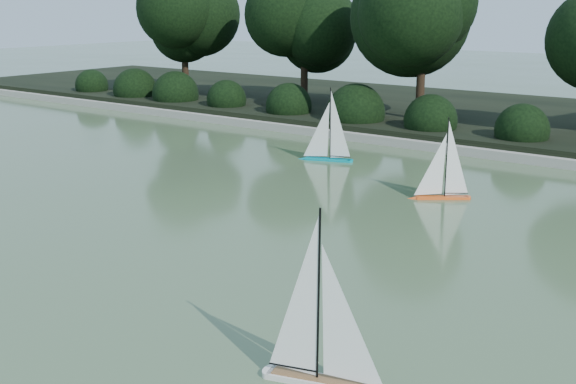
{
  "coord_description": "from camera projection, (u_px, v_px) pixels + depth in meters",
  "views": [
    {
      "loc": [
        4.7,
        -4.58,
        2.98
      ],
      "look_at": [
        -0.48,
        2.34,
        0.7
      ],
      "focal_mm": 45.0,
      "sensor_mm": 36.0,
      "label": 1
    }
  ],
  "objects": [
    {
      "name": "ground",
      "position": [
        184.0,
        318.0,
        7.03
      ],
      "size": [
        80.0,
        80.0,
        0.0
      ],
      "primitive_type": "plane",
      "color": "#3B5231",
      "rests_on": "ground"
    },
    {
      "name": "pond_coping",
      "position": [
        514.0,
        156.0,
        13.97
      ],
      "size": [
        40.0,
        0.35,
        0.18
      ],
      "primitive_type": "cube",
      "color": "gray",
      "rests_on": "ground"
    },
    {
      "name": "far_bank",
      "position": [
        574.0,
        126.0,
        17.06
      ],
      "size": [
        40.0,
        8.0,
        0.3
      ],
      "primitive_type": "cube",
      "color": "black",
      "rests_on": "ground"
    },
    {
      "name": "shrub_hedge",
      "position": [
        531.0,
        131.0,
        14.58
      ],
      "size": [
        29.1,
        1.1,
        1.1
      ],
      "color": "black",
      "rests_on": "ground"
    },
    {
      "name": "sailboat_white_b",
      "position": [
        333.0,
        359.0,
        5.72
      ],
      "size": [
        1.13,
        0.49,
        1.56
      ],
      "color": "silver",
      "rests_on": "ground"
    },
    {
      "name": "sailboat_orange",
      "position": [
        438.0,
        185.0,
        11.24
      ],
      "size": [
        0.87,
        0.7,
        1.36
      ],
      "color": "#F2571C",
      "rests_on": "ground"
    },
    {
      "name": "sailboat_teal",
      "position": [
        324.0,
        148.0,
        13.97
      ],
      "size": [
        1.09,
        0.53,
        1.51
      ],
      "color": "#018A9B",
      "rests_on": "ground"
    }
  ]
}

